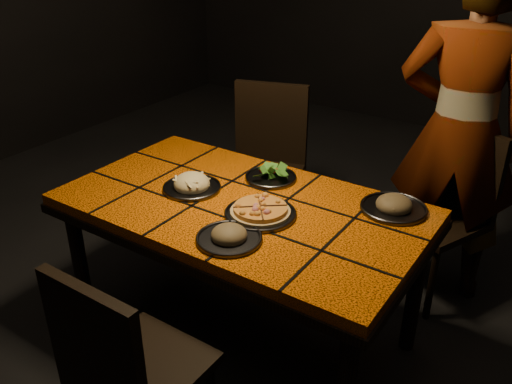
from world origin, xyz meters
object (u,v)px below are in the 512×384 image
Objects in this scene: chair_far_left at (266,156)px; plate_pasta at (192,185)px; chair_far_right at (448,203)px; diner at (461,133)px; plate_pizza at (260,212)px; chair_near at (124,365)px; dining_table at (241,218)px.

chair_far_left is 0.90m from plate_pasta.
chair_far_right is 1.36m from plate_pasta.
plate_pasta is at bearing -98.19° from chair_far_left.
diner reaches higher than plate_pasta.
plate_pizza is (0.55, -0.89, 0.19)m from chair_far_left.
plate_pizza is (-0.53, -1.03, -0.14)m from diner.
diner is 1.37m from plate_pasta.
chair_far_left reaches higher than plate_pizza.
plate_pasta is at bearing -111.19° from chair_far_right.
chair_far_left reaches higher than chair_near.
dining_table is at bearing -82.84° from chair_near.
plate_pizza is at bearing -21.03° from dining_table.
chair_near is at bearing -90.86° from chair_far_left.
chair_far_left is at bearing 116.08° from dining_table.
dining_table is at bearing 45.03° from diner.
plate_pizza is at bearing -92.37° from chair_near.
dining_table is at bearing 5.31° from plate_pasta.
plate_pizza is (-0.54, -0.99, 0.23)m from chair_far_right.
diner is 1.17m from plate_pizza.
plate_pizza is at bearing -95.40° from chair_far_right.
plate_pasta is (-0.94, -0.96, 0.24)m from chair_far_right.
diner reaches higher than chair_far_left.
chair_far_left reaches higher than dining_table.
diner is at bearing -10.45° from chair_far_left.
chair_near reaches higher than plate_pizza.
chair_far_right is at bearing 61.45° from plate_pizza.
plate_pasta is (-0.26, -0.02, 0.10)m from dining_table.
chair_far_left is at bearing 121.58° from plate_pizza.
diner reaches higher than dining_table.
chair_far_left is 1.09m from chair_far_right.
chair_near is at bearing -65.82° from plate_pasta.
plate_pasta is (-0.37, 0.81, 0.25)m from chair_near.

